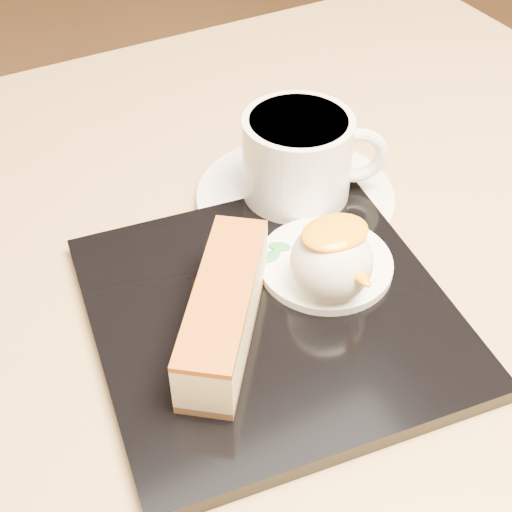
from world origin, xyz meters
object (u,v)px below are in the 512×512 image
table (302,436)px  coffee_cup (300,156)px  cheesecake (224,310)px  saucer (295,198)px  ice_cream_scoop (331,262)px  dessert_plate (271,314)px

table → coffee_cup: 0.23m
table → coffee_cup: bearing=64.5°
cheesecake → saucer: 0.15m
ice_cream_scoop → coffee_cup: (0.04, 0.10, 0.01)m
ice_cream_scoop → dessert_plate: bearing=172.9°
ice_cream_scoop → coffee_cup: coffee_cup is taller
ice_cream_scoop → saucer: (0.03, 0.10, -0.03)m
cheesecake → coffee_cup: 0.15m
saucer → coffee_cup: bearing=-24.8°
dessert_plate → coffee_cup: coffee_cup is taller
cheesecake → ice_cream_scoop: ice_cream_scoop is taller
dessert_plate → saucer: size_ratio=1.47×
table → saucer: bearing=65.6°
table → saucer: size_ratio=5.33×
table → saucer: 0.19m
table → coffee_cup: (0.05, 0.10, 0.20)m
dessert_plate → cheesecake: size_ratio=1.85×
cheesecake → saucer: bearing=-10.0°
dessert_plate → cheesecake: (-0.04, -0.00, 0.03)m
table → dessert_plate: 0.16m
cheesecake → saucer: size_ratio=0.79×
dessert_plate → table: bearing=-3.4°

